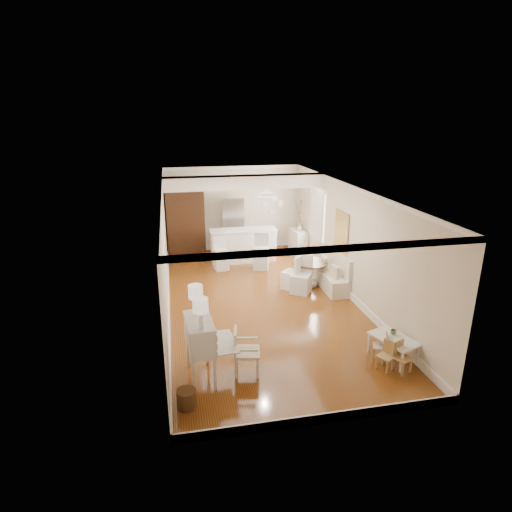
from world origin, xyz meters
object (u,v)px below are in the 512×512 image
object	(u,v)px
slip_chair_far	(293,272)
pantry_cabinet	(186,220)
secretary_bureau	(200,350)
gustavian_armchair	(247,351)
kids_chair_a	(386,356)
bar_stool_right	(261,252)
kids_table	(393,348)
wicker_basket	(186,399)
kids_chair_b	(380,346)
kids_chair_c	(402,357)
slip_chair_near	(301,275)
dining_table	(309,273)
breakfast_counter	(243,245)
fridge	(244,225)
bar_stool_left	(221,254)
sideboard	(298,242)

from	to	relation	value
slip_chair_far	pantry_cabinet	world-z (taller)	pantry_cabinet
secretary_bureau	gustavian_armchair	size ratio (longest dim) A/B	1.33
kids_chair_a	bar_stool_right	size ratio (longest dim) A/B	0.51
kids_table	bar_stool_right	xyz separation A→B (m)	(-1.40, 5.33, 0.32)
wicker_basket	slip_chair_far	size ratio (longest dim) A/B	0.33
pantry_cabinet	secretary_bureau	bearing A→B (deg)	-90.80
kids_chair_b	secretary_bureau	bearing A→B (deg)	-64.95
kids_chair_b	kids_chair_c	bearing A→B (deg)	45.29
wicker_basket	secretary_bureau	bearing A→B (deg)	68.70
secretary_bureau	pantry_cabinet	xyz separation A→B (m)	(0.10, 7.13, 0.58)
slip_chair_near	slip_chair_far	xyz separation A→B (m)	(-0.14, 0.30, -0.02)
wicker_basket	dining_table	bearing A→B (deg)	52.13
dining_table	slip_chair_far	distance (m)	0.55
kids_chair_a	kids_chair_b	bearing A→B (deg)	138.73
secretary_bureau	gustavian_armchair	bearing A→B (deg)	-3.00
kids_table	breakfast_counter	bearing A→B (deg)	106.29
dining_table	fridge	distance (m)	3.61
kids_table	gustavian_armchair	bearing A→B (deg)	177.79
dining_table	bar_stool_left	xyz separation A→B (m)	(-2.18, 1.66, 0.16)
dining_table	secretary_bureau	bearing A→B (deg)	-130.53
dining_table	bar_stool_left	distance (m)	2.74
dining_table	breakfast_counter	size ratio (longest dim) A/B	0.47
secretary_bureau	kids_table	distance (m)	3.61
kids_chair_a	sideboard	bearing A→B (deg)	146.76
kids_chair_c	fridge	world-z (taller)	fridge
breakfast_counter	sideboard	bearing A→B (deg)	11.56
wicker_basket	fridge	bearing A→B (deg)	73.73
kids_chair_a	breakfast_counter	world-z (taller)	breakfast_counter
bar_stool_right	fridge	size ratio (longest dim) A/B	0.60
kids_table	slip_chair_near	xyz separation A→B (m)	(-0.76, 3.39, 0.27)
kids_chair_c	slip_chair_far	bearing A→B (deg)	79.94
sideboard	wicker_basket	bearing A→B (deg)	-125.02
dining_table	kids_chair_b	bearing A→B (deg)	-87.54
slip_chair_far	dining_table	bearing A→B (deg)	153.09
breakfast_counter	wicker_basket	bearing A→B (deg)	-107.10
slip_chair_far	wicker_basket	bearing A→B (deg)	12.68
kids_chair_b	breakfast_counter	bearing A→B (deg)	-140.18
slip_chair_far	pantry_cabinet	bearing A→B (deg)	-96.59
kids_chair_c	bar_stool_left	bearing A→B (deg)	91.28
wicker_basket	kids_chair_a	xyz separation A→B (m)	(3.58, 0.35, 0.12)
kids_chair_a	kids_chair_c	bearing A→B (deg)	35.10
slip_chair_near	pantry_cabinet	bearing A→B (deg)	159.35
sideboard	secretary_bureau	bearing A→B (deg)	-125.85
gustavian_armchair	slip_chair_near	size ratio (longest dim) A/B	0.86
slip_chair_near	bar_stool_right	distance (m)	2.04
kids_chair_b	fridge	size ratio (longest dim) A/B	0.29
secretary_bureau	kids_chair_a	size ratio (longest dim) A/B	2.05
secretary_bureau	pantry_cabinet	distance (m)	7.16
slip_chair_far	pantry_cabinet	size ratio (longest dim) A/B	0.41
wicker_basket	pantry_cabinet	size ratio (longest dim) A/B	0.14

